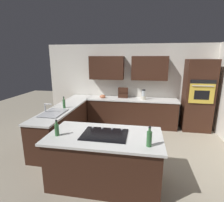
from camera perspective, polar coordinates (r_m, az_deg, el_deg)
The scene contains 17 objects.
ground_plane at distance 4.35m, azimuth 6.09°, elevation -16.11°, with size 14.00×14.00×0.00m, color #9E937F.
wall_back at distance 5.87m, azimuth 7.12°, elevation 6.62°, with size 6.00×0.44×2.60m.
lower_cabinets_back at distance 5.77m, azimuth 6.38°, elevation -3.80°, with size 2.80×0.60×0.86m, color #381E14.
countertop_back at distance 5.65m, azimuth 6.50°, elevation 0.55°, with size 2.84×0.64×0.04m, color silver.
lower_cabinets_side at distance 5.08m, azimuth -14.41°, elevation -6.64°, with size 0.60×2.90×0.86m, color #381E14.
countertop_side at distance 4.94m, azimuth -14.72°, elevation -1.74°, with size 0.64×2.94×0.04m, color silver.
island_base at distance 3.26m, azimuth -2.31°, elevation -18.39°, with size 1.85×0.94×0.86m, color #381E14.
island_top at distance 3.04m, azimuth -2.39°, elevation -11.19°, with size 1.93×1.02×0.04m, color silver.
wall_oven at distance 5.83m, azimuth 26.04°, elevation 1.54°, with size 0.80×0.66×2.13m.
sink_unit at distance 4.35m, azimuth -18.52°, elevation -3.58°, with size 0.46×0.70×0.23m.
cooktop at distance 3.04m, azimuth -2.37°, elevation -10.68°, with size 0.76×0.56×0.03m.
blender at distance 5.56m, azimuth 10.11°, elevation 1.84°, with size 0.15×0.15×0.31m.
mixing_bowl at distance 5.72m, azimuth -3.06°, elevation 1.53°, with size 0.19×0.19×0.11m, color #CC724C.
spice_rack at distance 5.71m, azimuth 3.59°, elevation 2.69°, with size 0.31×0.11×0.34m.
dish_soap_bottle at distance 4.71m, azimuth -15.26°, elevation -0.75°, with size 0.07×0.07×0.30m.
oil_bottle at distance 3.10m, azimuth -17.42°, elevation -8.78°, with size 0.07×0.07×0.28m.
second_bottle at distance 2.67m, azimuth 11.96°, elevation -11.74°, with size 0.08×0.08×0.31m.
Camera 1 is at (-0.20, 3.77, 2.16)m, focal length 28.25 mm.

